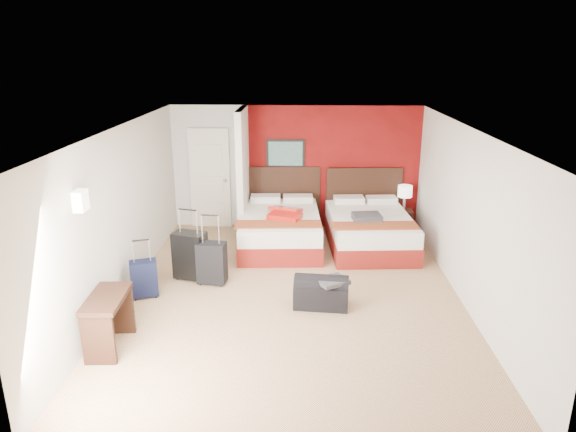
{
  "coord_description": "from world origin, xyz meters",
  "views": [
    {
      "loc": [
        0.14,
        -7.09,
        3.53
      ],
      "look_at": [
        -0.08,
        0.8,
        1.0
      ],
      "focal_mm": 32.37,
      "sensor_mm": 36.0,
      "label": 1
    }
  ],
  "objects_px": {
    "nightstand": "(403,222)",
    "suitcase_black": "(190,257)",
    "red_suitcase_open": "(285,213)",
    "suitcase_charcoal": "(212,264)",
    "table_lamp": "(405,198)",
    "suitcase_navy": "(144,280)",
    "desk": "(109,322)",
    "bed_right": "(369,231)",
    "bed_left": "(280,230)",
    "duffel_bag": "(321,293)"
  },
  "relations": [
    {
      "from": "red_suitcase_open",
      "to": "table_lamp",
      "type": "height_order",
      "value": "table_lamp"
    },
    {
      "from": "table_lamp",
      "to": "suitcase_charcoal",
      "type": "height_order",
      "value": "table_lamp"
    },
    {
      "from": "suitcase_black",
      "to": "duffel_bag",
      "type": "relative_size",
      "value": 0.97
    },
    {
      "from": "table_lamp",
      "to": "duffel_bag",
      "type": "relative_size",
      "value": 0.65
    },
    {
      "from": "nightstand",
      "to": "table_lamp",
      "type": "relative_size",
      "value": 1.0
    },
    {
      "from": "suitcase_black",
      "to": "duffel_bag",
      "type": "xyz_separation_m",
      "value": [
        2.07,
        -0.89,
        -0.18
      ]
    },
    {
      "from": "red_suitcase_open",
      "to": "suitcase_charcoal",
      "type": "bearing_deg",
      "value": -104.53
    },
    {
      "from": "bed_left",
      "to": "suitcase_black",
      "type": "xyz_separation_m",
      "value": [
        -1.37,
        -1.51,
        0.06
      ]
    },
    {
      "from": "table_lamp",
      "to": "suitcase_black",
      "type": "bearing_deg",
      "value": -149.43
    },
    {
      "from": "bed_left",
      "to": "suitcase_charcoal",
      "type": "xyz_separation_m",
      "value": [
        -1.0,
        -1.68,
        0.01
      ]
    },
    {
      "from": "suitcase_charcoal",
      "to": "duffel_bag",
      "type": "relative_size",
      "value": 0.84
    },
    {
      "from": "nightstand",
      "to": "suitcase_black",
      "type": "relative_size",
      "value": 0.66
    },
    {
      "from": "bed_left",
      "to": "red_suitcase_open",
      "type": "distance_m",
      "value": 0.39
    },
    {
      "from": "duffel_bag",
      "to": "suitcase_black",
      "type": "bearing_deg",
      "value": 162.18
    },
    {
      "from": "suitcase_navy",
      "to": "duffel_bag",
      "type": "xyz_separation_m",
      "value": [
        2.63,
        -0.22,
        -0.07
      ]
    },
    {
      "from": "suitcase_black",
      "to": "bed_left",
      "type": "bearing_deg",
      "value": 63.46
    },
    {
      "from": "nightstand",
      "to": "suitcase_black",
      "type": "height_order",
      "value": "suitcase_black"
    },
    {
      "from": "desk",
      "to": "suitcase_black",
      "type": "bearing_deg",
      "value": 71.99
    },
    {
      "from": "red_suitcase_open",
      "to": "suitcase_black",
      "type": "relative_size",
      "value": 1.03
    },
    {
      "from": "red_suitcase_open",
      "to": "suitcase_black",
      "type": "xyz_separation_m",
      "value": [
        -1.47,
        -1.41,
        -0.3
      ]
    },
    {
      "from": "bed_right",
      "to": "table_lamp",
      "type": "height_order",
      "value": "table_lamp"
    },
    {
      "from": "bed_left",
      "to": "duffel_bag",
      "type": "xyz_separation_m",
      "value": [
        0.7,
        -2.4,
        -0.12
      ]
    },
    {
      "from": "nightstand",
      "to": "suitcase_black",
      "type": "xyz_separation_m",
      "value": [
        -3.8,
        -2.25,
        0.13
      ]
    },
    {
      "from": "suitcase_charcoal",
      "to": "duffel_bag",
      "type": "height_order",
      "value": "suitcase_charcoal"
    },
    {
      "from": "bed_right",
      "to": "desk",
      "type": "bearing_deg",
      "value": -138.92
    },
    {
      "from": "bed_left",
      "to": "suitcase_charcoal",
      "type": "relative_size",
      "value": 3.25
    },
    {
      "from": "duffel_bag",
      "to": "nightstand",
      "type": "bearing_deg",
      "value": 66.61
    },
    {
      "from": "suitcase_charcoal",
      "to": "desk",
      "type": "xyz_separation_m",
      "value": [
        -0.95,
        -1.9,
        0.03
      ]
    },
    {
      "from": "bed_left",
      "to": "duffel_bag",
      "type": "distance_m",
      "value": 2.5
    },
    {
      "from": "nightstand",
      "to": "desk",
      "type": "bearing_deg",
      "value": -130.29
    },
    {
      "from": "duffel_bag",
      "to": "bed_right",
      "type": "bearing_deg",
      "value": 73.29
    },
    {
      "from": "bed_left",
      "to": "desk",
      "type": "height_order",
      "value": "desk"
    },
    {
      "from": "nightstand",
      "to": "table_lamp",
      "type": "xyz_separation_m",
      "value": [
        0.0,
        0.0,
        0.5
      ]
    },
    {
      "from": "bed_right",
      "to": "suitcase_black",
      "type": "height_order",
      "value": "suitcase_black"
    },
    {
      "from": "bed_right",
      "to": "table_lamp",
      "type": "xyz_separation_m",
      "value": [
        0.76,
        0.76,
        0.43
      ]
    },
    {
      "from": "red_suitcase_open",
      "to": "suitcase_black",
      "type": "height_order",
      "value": "suitcase_black"
    },
    {
      "from": "suitcase_navy",
      "to": "duffel_bag",
      "type": "relative_size",
      "value": 0.7
    },
    {
      "from": "bed_left",
      "to": "bed_right",
      "type": "xyz_separation_m",
      "value": [
        1.67,
        -0.02,
        -0.0
      ]
    },
    {
      "from": "bed_left",
      "to": "red_suitcase_open",
      "type": "relative_size",
      "value": 2.72
    },
    {
      "from": "desk",
      "to": "bed_right",
      "type": "bearing_deg",
      "value": 41.96
    },
    {
      "from": "suitcase_navy",
      "to": "desk",
      "type": "relative_size",
      "value": 0.64
    },
    {
      "from": "red_suitcase_open",
      "to": "suitcase_charcoal",
      "type": "height_order",
      "value": "red_suitcase_open"
    },
    {
      "from": "bed_right",
      "to": "suitcase_charcoal",
      "type": "distance_m",
      "value": 3.14
    },
    {
      "from": "bed_left",
      "to": "nightstand",
      "type": "height_order",
      "value": "bed_left"
    },
    {
      "from": "nightstand",
      "to": "table_lamp",
      "type": "height_order",
      "value": "table_lamp"
    },
    {
      "from": "table_lamp",
      "to": "suitcase_charcoal",
      "type": "xyz_separation_m",
      "value": [
        -3.43,
        -2.42,
        -0.42
      ]
    },
    {
      "from": "nightstand",
      "to": "desk",
      "type": "distance_m",
      "value": 6.15
    },
    {
      "from": "bed_left",
      "to": "bed_right",
      "type": "distance_m",
      "value": 1.67
    },
    {
      "from": "red_suitcase_open",
      "to": "table_lamp",
      "type": "bearing_deg",
      "value": 39.97
    },
    {
      "from": "nightstand",
      "to": "suitcase_black",
      "type": "distance_m",
      "value": 4.42
    }
  ]
}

